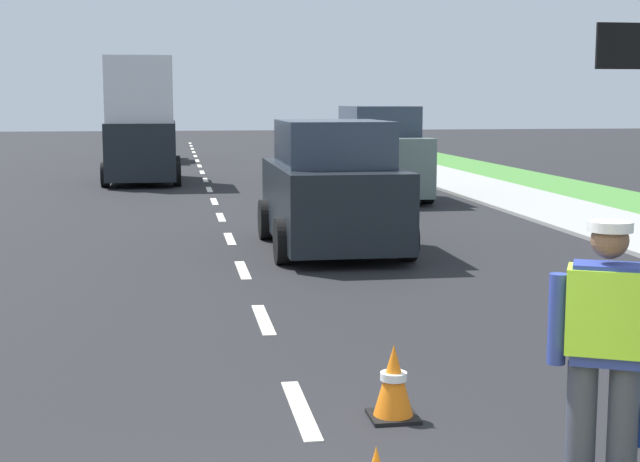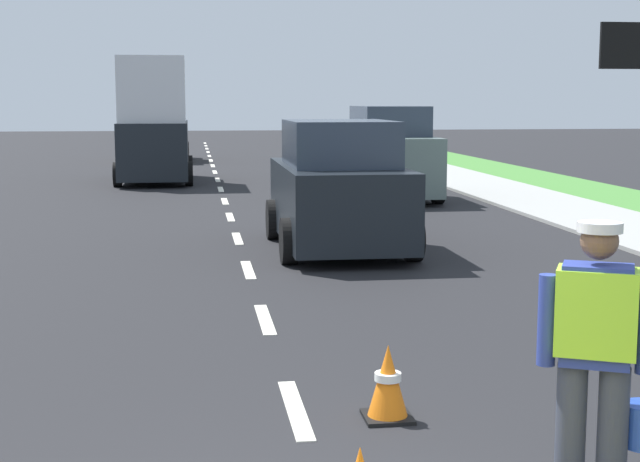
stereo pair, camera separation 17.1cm
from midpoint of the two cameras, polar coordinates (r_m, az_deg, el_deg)
The scene contains 8 objects.
ground_plane at distance 25.31m, azimuth -5.91°, elevation 2.60°, with size 96.00×96.00×0.00m, color black.
lane_center_line at distance 29.49m, azimuth -6.19°, elevation 3.37°, with size 0.14×46.40×0.01m.
road_worker at distance 5.79m, azimuth 17.49°, elevation -6.75°, with size 0.75×0.45×1.67m.
traffic_cone_far at distance 7.07m, azimuth 4.86°, elevation -9.20°, with size 0.36×0.36×0.57m.
delivery_truck at distance 27.29m, azimuth -9.92°, elevation 6.30°, with size 2.16×4.60×3.54m.
car_outgoing_ahead at distance 14.79m, azimuth 1.46°, elevation 2.51°, with size 2.07×4.03×2.05m.
car_oncoming_third at distance 37.14m, azimuth -9.51°, elevation 5.79°, with size 2.08×4.37×2.14m.
car_parked_far at distance 22.63m, azimuth 4.40°, elevation 4.60°, with size 1.99×4.34×2.22m.
Camera 2 is at (-0.76, -4.19, 2.37)m, focal length 52.45 mm.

